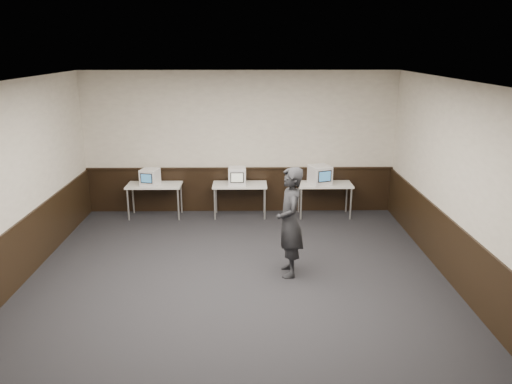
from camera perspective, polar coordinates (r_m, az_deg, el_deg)
The scene contains 16 objects.
floor at distance 8.00m, azimuth -2.25°, elevation -11.22°, with size 8.00×8.00×0.00m, color black.
ceiling at distance 7.11m, azimuth -2.54°, elevation 12.30°, with size 8.00×8.00×0.00m, color white.
back_wall at distance 11.29m, azimuth -1.87°, elevation 5.63°, with size 7.00×7.00×0.00m, color beige.
front_wall at distance 3.74m, azimuth -4.02°, elevation -17.89°, with size 7.00×7.00×0.00m, color beige.
right_wall at distance 8.09m, azimuth 23.23°, elevation -0.05°, with size 8.00×8.00×0.00m, color beige.
wainscot_back at distance 11.52m, azimuth -1.82°, elevation 0.23°, with size 6.98×0.04×1.00m, color black.
wainscot_left at distance 8.61m, azimuth -26.34°, elevation -7.28°, with size 0.04×7.98×1.00m, color black.
wainscot_right at distance 8.44m, azimuth 22.26°, elevation -7.23°, with size 0.04×7.98×1.00m, color black.
wainscot_rail at distance 11.37m, azimuth -1.85°, elevation 2.72°, with size 6.98×0.06×0.04m, color black.
desk_left at distance 11.30m, azimuth -11.54°, elevation 0.52°, with size 1.20×0.60×0.75m.
desk_center at distance 11.11m, azimuth -1.86°, elevation 0.57°, with size 1.20×0.60×0.75m.
desk_right at distance 11.23m, azimuth 7.87°, elevation 0.61°, with size 1.20×0.60×0.75m.
emac_left at distance 11.21m, azimuth -12.03°, elevation 1.69°, with size 0.44×0.45×0.36m.
emac_center at distance 10.99m, azimuth -2.17°, elevation 1.82°, with size 0.39×0.42×0.39m.
emac_right at distance 11.10m, azimuth 7.32°, elevation 1.95°, with size 0.55×0.56×0.42m.
person at distance 8.21m, azimuth 3.89°, elevation -3.46°, with size 0.67×0.44×1.84m, color black.
Camera 1 is at (0.20, -7.09, 3.70)m, focal length 35.00 mm.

